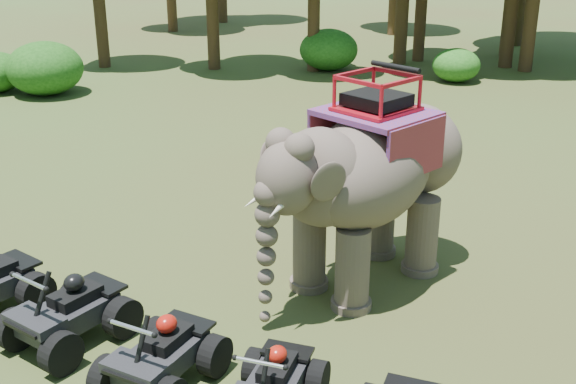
% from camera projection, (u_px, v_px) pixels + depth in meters
% --- Properties ---
extents(ground, '(110.00, 110.00, 0.00)m').
position_uv_depth(ground, '(254.00, 323.00, 11.81)').
color(ground, '#47381E').
rests_on(ground, ground).
extents(elephant, '(3.37, 5.00, 3.86)m').
position_uv_depth(elephant, '(370.00, 180.00, 12.55)').
color(elephant, brown).
rests_on(elephant, ground).
extents(atv_1, '(1.58, 2.01, 1.37)m').
position_uv_depth(atv_1, '(68.00, 303.00, 11.07)').
color(atv_1, black).
rests_on(atv_1, ground).
extents(atv_2, '(1.27, 1.74, 1.29)m').
position_uv_depth(atv_2, '(161.00, 346.00, 10.06)').
color(atv_2, black).
rests_on(atv_2, ground).
extents(atv_3, '(1.39, 1.74, 1.16)m').
position_uv_depth(atv_3, '(274.00, 376.00, 9.51)').
color(atv_3, black).
rests_on(atv_3, ground).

